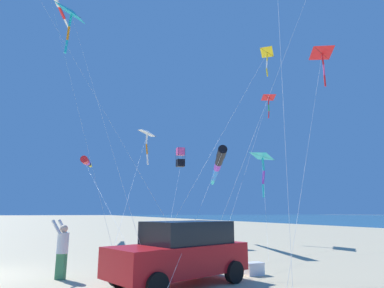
% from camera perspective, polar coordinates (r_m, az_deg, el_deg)
% --- Properties ---
extents(parked_car, '(4.67, 3.22, 1.85)m').
position_cam_1_polar(parked_car, '(10.50, -1.92, -18.24)').
color(parked_car, red).
rests_on(parked_car, ground_plane).
extents(cooler_box, '(0.62, 0.42, 0.42)m').
position_cam_1_polar(cooler_box, '(12.33, 10.77, -20.57)').
color(cooler_box, white).
rests_on(cooler_box, ground_plane).
extents(person_adult_flyer, '(0.68, 0.64, 1.89)m').
position_cam_1_polar(person_adult_flyer, '(12.06, -21.68, -16.24)').
color(person_adult_flyer, '#3D7F51').
rests_on(person_adult_flyer, ground_plane).
extents(kite_delta_yellow_midlevel, '(5.99, 8.71, 6.68)m').
position_cam_1_polar(kite_delta_yellow_midlevel, '(24.82, 12.24, -2.13)').
color(kite_delta_yellow_midlevel, '#1EB7C6').
rests_on(kite_delta_yellow_midlevel, ground_plane).
extents(kite_windsock_blue_topmost, '(9.04, 16.40, 6.01)m').
position_cam_1_polar(kite_windsock_blue_topmost, '(21.47, 4.61, -3.47)').
color(kite_windsock_blue_topmost, black).
rests_on(kite_windsock_blue_topmost, ground_plane).
extents(kite_delta_striped_overhead, '(4.35, 10.53, 7.59)m').
position_cam_1_polar(kite_delta_striped_overhead, '(21.72, -7.77, 1.84)').
color(kite_delta_striped_overhead, white).
rests_on(kite_delta_striped_overhead, ground_plane).
extents(kite_box_rainbow_low_near, '(4.24, 9.47, 6.74)m').
position_cam_1_polar(kite_box_rainbow_low_near, '(23.73, -2.04, -2.34)').
color(kite_box_rainbow_low_near, '#EF4C93').
rests_on(kite_box_rainbow_low_near, ground_plane).
extents(kite_windsock_small_distant, '(2.02, 16.75, 6.45)m').
position_cam_1_polar(kite_windsock_small_distant, '(28.01, -17.92, -2.97)').
color(kite_windsock_small_distant, red).
rests_on(kite_windsock_small_distant, ground_plane).
extents(kite_delta_orange_high_right, '(11.08, 11.44, 12.40)m').
position_cam_1_polar(kite_delta_orange_high_right, '(29.97, 13.22, 7.84)').
color(kite_delta_orange_high_right, red).
rests_on(kite_delta_orange_high_right, ground_plane).
extents(kite_delta_purple_drifting, '(7.82, 3.55, 11.00)m').
position_cam_1_polar(kite_delta_purple_drifting, '(19.02, 13.00, 15.17)').
color(kite_delta_purple_drifting, yellow).
rests_on(kite_delta_purple_drifting, ground_plane).
extents(kite_delta_green_low_center, '(8.04, 6.21, 11.62)m').
position_cam_1_polar(kite_delta_green_low_center, '(21.27, 21.77, 14.39)').
color(kite_delta_green_low_center, red).
rests_on(kite_delta_green_low_center, ground_plane).
extents(kite_delta_long_streamer_right, '(3.92, 11.76, 14.88)m').
position_cam_1_polar(kite_delta_long_streamer_right, '(23.22, -20.16, 20.57)').
color(kite_delta_long_streamer_right, '#1EB7C6').
rests_on(kite_delta_long_streamer_right, ground_plane).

